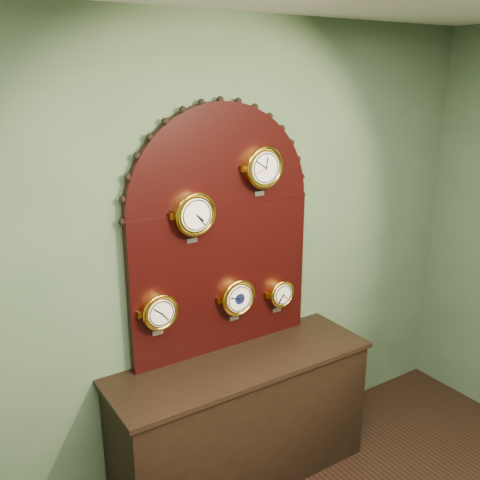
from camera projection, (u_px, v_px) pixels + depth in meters
wall_back at (218, 258)px, 3.30m from camera, size 4.00×0.00×4.00m
shop_counter at (242, 422)px, 3.38m from camera, size 1.60×0.50×0.80m
display_board at (222, 224)px, 3.19m from camera, size 1.26×0.06×1.53m
roman_clock at (194, 214)px, 2.99m from camera, size 0.25×0.08×0.30m
arabic_clock at (263, 167)px, 3.17m from camera, size 0.25×0.08×0.30m
hygrometer at (159, 311)px, 3.03m from camera, size 0.21×0.08×0.26m
barometer at (237, 297)px, 3.30m from camera, size 0.23×0.08×0.28m
tide_clock at (280, 293)px, 3.49m from camera, size 0.18×0.08×0.23m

